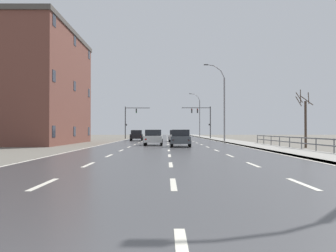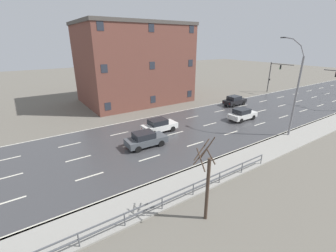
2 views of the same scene
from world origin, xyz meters
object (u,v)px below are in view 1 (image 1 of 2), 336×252
(street_lamp_midground, at_px, (223,104))
(car_near_right, at_px, (181,138))
(car_distant, at_px, (176,136))
(traffic_signal_left, at_px, (130,118))
(brick_building, at_px, (21,87))
(traffic_signal_right, at_px, (203,116))
(street_lamp_distant, at_px, (199,116))
(car_mid_centre, at_px, (137,135))
(car_far_right, at_px, (153,137))

(street_lamp_midground, distance_m, car_near_right, 16.50)
(car_distant, bearing_deg, street_lamp_midground, -1.29)
(car_near_right, bearing_deg, traffic_signal_left, 105.79)
(street_lamp_midground, height_order, car_near_right, street_lamp_midground)
(traffic_signal_left, relative_size, brick_building, 0.35)
(traffic_signal_left, bearing_deg, traffic_signal_right, -7.94)
(street_lamp_distant, relative_size, car_mid_centre, 2.45)
(car_far_right, xyz_separation_m, car_mid_centre, (-3.10, 16.56, 0.00))
(street_lamp_distant, height_order, car_far_right, street_lamp_distant)
(street_lamp_distant, height_order, car_mid_centre, street_lamp_distant)
(street_lamp_midground, relative_size, traffic_signal_left, 1.73)
(traffic_signal_right, xyz_separation_m, car_distant, (-5.50, -17.13, -3.30))
(street_lamp_midground, relative_size, car_near_right, 2.51)
(brick_building, bearing_deg, car_mid_centre, 44.54)
(street_lamp_midground, height_order, traffic_signal_left, street_lamp_midground)
(traffic_signal_right, bearing_deg, street_lamp_distant, 87.17)
(brick_building, bearing_deg, street_lamp_distant, 59.68)
(street_lamp_distant, xyz_separation_m, car_mid_centre, (-12.01, -29.39, -4.18))
(car_far_right, bearing_deg, car_distant, 77.35)
(traffic_signal_right, distance_m, car_near_right, 32.50)
(car_near_right, distance_m, brick_building, 20.33)
(traffic_signal_left, xyz_separation_m, car_near_right, (8.21, -33.78, -3.14))
(traffic_signal_left, relative_size, car_far_right, 1.47)
(street_lamp_distant, relative_size, car_far_right, 2.49)
(car_distant, bearing_deg, street_lamp_distant, 78.98)
(brick_building, bearing_deg, car_near_right, -23.49)
(traffic_signal_right, bearing_deg, car_mid_centre, -132.71)
(street_lamp_midground, bearing_deg, car_near_right, -113.14)
(car_mid_centre, bearing_deg, car_near_right, -75.81)
(car_far_right, distance_m, brick_building, 16.93)
(car_mid_centre, height_order, car_near_right, same)
(street_lamp_midground, relative_size, car_mid_centre, 2.51)
(car_far_right, relative_size, brick_building, 0.24)
(car_far_right, distance_m, car_distant, 11.80)
(car_far_right, bearing_deg, car_mid_centre, 100.48)
(traffic_signal_left, bearing_deg, street_lamp_distant, 46.72)
(traffic_signal_left, bearing_deg, street_lamp_midground, -52.87)
(street_lamp_distant, bearing_deg, car_near_right, -97.29)
(street_lamp_midground, bearing_deg, brick_building, -164.13)
(traffic_signal_left, height_order, car_near_right, traffic_signal_left)
(car_distant, bearing_deg, brick_building, -159.29)
(car_mid_centre, xyz_separation_m, brick_building, (-12.20, -12.00, 5.62))
(street_lamp_distant, relative_size, traffic_signal_left, 1.69)
(street_lamp_midground, distance_m, brick_building, 25.17)
(car_distant, bearing_deg, car_far_right, -103.08)
(car_mid_centre, height_order, car_distant, same)
(street_lamp_midground, distance_m, traffic_signal_left, 24.01)
(car_distant, bearing_deg, traffic_signal_right, 71.64)
(traffic_signal_left, bearing_deg, car_mid_centre, -79.89)
(traffic_signal_right, distance_m, car_far_right, 29.94)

